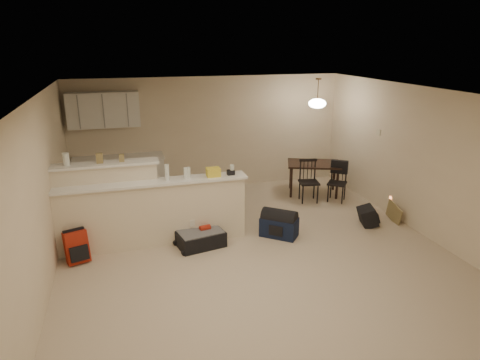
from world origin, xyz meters
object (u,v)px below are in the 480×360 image
object	(u,v)px
dining_chair_far	(337,182)
suitcase	(201,239)
dining_chair_near	(309,181)
navy_duffel	(279,227)
red_backpack	(77,247)
dining_table	(314,167)
black_daypack	(368,216)
pendant_lamp	(317,103)

from	to	relation	value
dining_chair_far	suitcase	bearing A→B (deg)	-119.25
dining_chair_near	suitcase	bearing A→B (deg)	-140.53
suitcase	navy_duffel	size ratio (longest dim) A/B	1.19
red_backpack	dining_chair_near	bearing A→B (deg)	-1.15
dining_table	dining_chair_far	distance (m)	0.66
dining_chair_far	navy_duffel	world-z (taller)	dining_chair_far
dining_table	dining_chair_near	distance (m)	0.55
dining_chair_far	suitcase	xyz separation A→B (m)	(-3.14, -1.27, -0.29)
suitcase	navy_duffel	bearing A→B (deg)	-11.63
black_daypack	red_backpack	bearing A→B (deg)	106.90
dining_chair_near	black_daypack	size ratio (longest dim) A/B	2.35
dining_table	navy_duffel	size ratio (longest dim) A/B	2.12
navy_duffel	pendant_lamp	bearing A→B (deg)	90.82
dining_chair_near	dining_chair_far	distance (m)	0.59
pendant_lamp	dining_chair_near	xyz separation A→B (m)	(-0.30, -0.43, -1.55)
suitcase	black_daypack	size ratio (longest dim) A/B	1.95
pendant_lamp	dining_chair_near	distance (m)	1.63
dining_chair_near	navy_duffel	size ratio (longest dim) A/B	1.44
dining_chair_far	red_backpack	distance (m)	5.20
dining_chair_far	black_daypack	distance (m)	1.30
navy_duffel	suitcase	bearing A→B (deg)	-140.13
dining_table	suitcase	world-z (taller)	dining_table
dining_chair_far	pendant_lamp	bearing A→B (deg)	154.37
dining_chair_far	navy_duffel	size ratio (longest dim) A/B	1.35
red_backpack	navy_duffel	bearing A→B (deg)	-18.74
red_backpack	suitcase	bearing A→B (deg)	-18.74
dining_chair_near	red_backpack	distance (m)	4.69
dining_chair_far	black_daypack	xyz separation A→B (m)	(-0.05, -1.27, -0.25)
dining_table	pendant_lamp	xyz separation A→B (m)	(0.00, -0.00, 1.38)
dining_chair_far	black_daypack	bearing A→B (deg)	-53.41
dining_chair_near	dining_chair_far	world-z (taller)	dining_chair_near
pendant_lamp	dining_table	bearing A→B (deg)	90.00
dining_chair_near	black_daypack	world-z (taller)	dining_chair_near
dining_chair_near	suitcase	distance (m)	2.95
dining_table	dining_chair_far	world-z (taller)	dining_chair_far
navy_duffel	dining_chair_near	bearing A→B (deg)	89.71
pendant_lamp	navy_duffel	bearing A→B (deg)	-129.06
dining_chair_near	navy_duffel	distance (m)	1.87
red_backpack	dining_chair_far	bearing A→B (deg)	-4.58
pendant_lamp	suitcase	bearing A→B (deg)	-147.24
black_daypack	suitcase	bearing A→B (deg)	106.90
suitcase	dining_chair_far	bearing A→B (deg)	10.44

